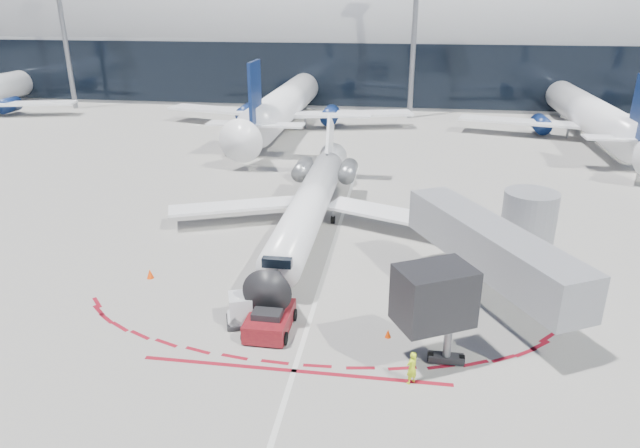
# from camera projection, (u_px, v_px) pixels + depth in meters

# --- Properties ---
(ground) EXTENTS (260.00, 260.00, 0.00)m
(ground) POSITION_uv_depth(u_px,v_px,m) (328.00, 262.00, 36.02)
(ground) COLOR gray
(ground) RESTS_ON ground
(apron_centerline) EXTENTS (0.25, 40.00, 0.01)m
(apron_centerline) POSITION_uv_depth(u_px,v_px,m) (332.00, 249.00, 37.85)
(apron_centerline) COLOR silver
(apron_centerline) RESTS_ON ground
(apron_stop_bar) EXTENTS (14.00, 0.25, 0.01)m
(apron_stop_bar) POSITION_uv_depth(u_px,v_px,m) (294.00, 371.00, 25.44)
(apron_stop_bar) COLOR maroon
(apron_stop_bar) RESTS_ON ground
(terminal_building) EXTENTS (150.00, 24.15, 24.00)m
(terminal_building) POSITION_uv_depth(u_px,v_px,m) (381.00, 44.00, 92.63)
(terminal_building) COLOR gray
(terminal_building) RESTS_ON ground
(jet_bridge) EXTENTS (10.03, 15.20, 4.90)m
(jet_bridge) POSITION_uv_depth(u_px,v_px,m) (500.00, 246.00, 30.81)
(jet_bridge) COLOR gray
(jet_bridge) RESTS_ON ground
(light_mast_west) EXTENTS (0.70, 0.70, 25.00)m
(light_mast_west) POSITION_uv_depth(u_px,v_px,m) (62.00, 21.00, 81.65)
(light_mast_west) COLOR gray
(light_mast_west) RESTS_ON ground
(light_mast_centre) EXTENTS (0.70, 0.70, 25.00)m
(light_mast_centre) POSITION_uv_depth(u_px,v_px,m) (415.00, 23.00, 74.87)
(light_mast_centre) COLOR gray
(light_mast_centre) RESTS_ON ground
(regional_jet) EXTENTS (21.19, 26.13, 6.54)m
(regional_jet) POSITION_uv_depth(u_px,v_px,m) (312.00, 200.00, 40.37)
(regional_jet) COLOR white
(regional_jet) RESTS_ON ground
(pushback_tug) EXTENTS (2.25, 5.19, 1.35)m
(pushback_tug) POSITION_uv_depth(u_px,v_px,m) (270.00, 320.00, 28.33)
(pushback_tug) COLOR #5B0D15
(pushback_tug) RESTS_ON ground
(ramp_worker) EXTENTS (0.67, 0.66, 1.56)m
(ramp_worker) POSITION_uv_depth(u_px,v_px,m) (412.00, 368.00, 24.37)
(ramp_worker) COLOR #DAFF1A
(ramp_worker) RESTS_ON ground
(uld_container) EXTENTS (2.12, 1.96, 1.63)m
(uld_container) POSITION_uv_depth(u_px,v_px,m) (243.00, 310.00, 28.87)
(uld_container) COLOR black
(uld_container) RESTS_ON ground
(safety_cone_left) EXTENTS (0.41, 0.41, 0.57)m
(safety_cone_left) POSITION_uv_depth(u_px,v_px,m) (150.00, 274.00, 33.79)
(safety_cone_left) COLOR #FC4005
(safety_cone_left) RESTS_ON ground
(safety_cone_right) EXTENTS (0.31, 0.31, 0.43)m
(safety_cone_right) POSITION_uv_depth(u_px,v_px,m) (388.00, 333.00, 27.90)
(safety_cone_right) COLOR #FC4005
(safety_cone_right) RESTS_ON ground
(bg_airliner_1) EXTENTS (37.67, 39.89, 12.19)m
(bg_airliner_1) POSITION_uv_depth(u_px,v_px,m) (287.00, 78.00, 72.21)
(bg_airliner_1) COLOR white
(bg_airliner_1) RESTS_ON ground
(bg_airliner_2) EXTENTS (34.82, 36.87, 11.27)m
(bg_airliner_2) POSITION_uv_depth(u_px,v_px,m) (592.00, 89.00, 66.35)
(bg_airliner_2) COLOR white
(bg_airliner_2) RESTS_ON ground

